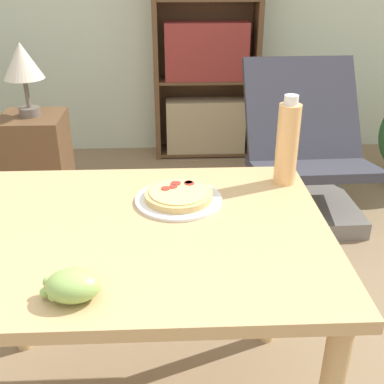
# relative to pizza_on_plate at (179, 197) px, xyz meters

# --- Properties ---
(dining_table) EXTENTS (1.10, 0.81, 0.75)m
(dining_table) POSITION_rel_pizza_on_plate_xyz_m (-0.14, -0.15, -0.12)
(dining_table) COLOR tan
(dining_table) RESTS_ON ground_plane
(pizza_on_plate) EXTENTS (0.27, 0.27, 0.04)m
(pizza_on_plate) POSITION_rel_pizza_on_plate_xyz_m (0.00, 0.00, 0.00)
(pizza_on_plate) COLOR white
(pizza_on_plate) RESTS_ON dining_table
(grape_bunch) EXTENTS (0.14, 0.09, 0.07)m
(grape_bunch) POSITION_rel_pizza_on_plate_xyz_m (-0.24, -0.45, 0.02)
(grape_bunch) COLOR #93BC5B
(grape_bunch) RESTS_ON dining_table
(drink_bottle) EXTENTS (0.07, 0.07, 0.29)m
(drink_bottle) POSITION_rel_pizza_on_plate_xyz_m (0.35, 0.12, 0.12)
(drink_bottle) COLOR #EFB270
(drink_bottle) RESTS_ON dining_table
(lounge_chair_far) EXTENTS (0.68, 0.78, 0.88)m
(lounge_chair_far) POSITION_rel_pizza_on_plate_xyz_m (0.75, 1.23, -0.47)
(lounge_chair_far) COLOR slate
(lounge_chair_far) RESTS_ON ground_plane
(bookshelf) EXTENTS (0.77, 0.26, 1.72)m
(bookshelf) POSITION_rel_pizza_on_plate_xyz_m (0.24, 2.25, 0.05)
(bookshelf) COLOR brown
(bookshelf) RESTS_ON ground_plane
(side_table) EXTENTS (0.34, 0.34, 0.64)m
(side_table) POSITION_rel_pizza_on_plate_xyz_m (-0.78, 1.24, -0.44)
(side_table) COLOR brown
(side_table) RESTS_ON ground_plane
(table_lamp) EXTENTS (0.21, 0.21, 0.39)m
(table_lamp) POSITION_rel_pizza_on_plate_xyz_m (-0.78, 1.24, 0.15)
(table_lamp) COLOR #665B51
(table_lamp) RESTS_ON side_table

